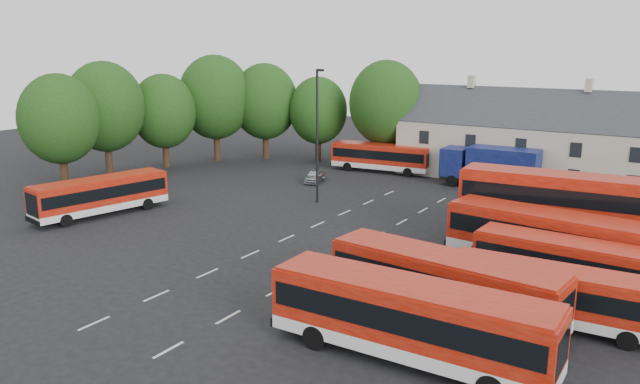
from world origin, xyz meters
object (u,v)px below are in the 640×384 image
at_px(bus_dd_south, 557,206).
at_px(silver_car, 315,176).
at_px(bus_row_a, 410,315).
at_px(lamppost, 317,133).
at_px(box_truck, 491,165).
at_px(bus_west, 100,193).

bearing_deg(bus_dd_south, silver_car, 156.48).
bearing_deg(bus_row_a, lamppost, 130.30).
bearing_deg(bus_row_a, box_truck, 101.65).
relative_size(bus_dd_south, lamppost, 1.12).
bearing_deg(lamppost, box_truck, 50.75).
relative_size(bus_row_a, box_truck, 1.38).
distance_m(bus_west, silver_car, 20.62).
relative_size(bus_row_a, lamppost, 1.10).
relative_size(bus_row_a, bus_west, 1.13).
bearing_deg(bus_row_a, bus_dd_south, 84.02).
relative_size(bus_row_a, bus_dd_south, 0.98).
bearing_deg(bus_dd_south, lamppost, 170.06).
distance_m(bus_row_a, bus_dd_south, 18.89).
height_order(bus_row_a, bus_west, bus_row_a).
bearing_deg(silver_car, lamppost, -72.53).
bearing_deg(silver_car, box_truck, 6.31).
height_order(bus_row_a, lamppost, lamppost).
bearing_deg(bus_west, silver_car, -10.09).
xyz_separation_m(bus_dd_south, box_truck, (-9.09, 15.23, -0.70)).
bearing_deg(bus_west, bus_row_a, -94.08).
bearing_deg(lamppost, silver_car, 124.39).
bearing_deg(lamppost, bus_row_a, -49.34).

